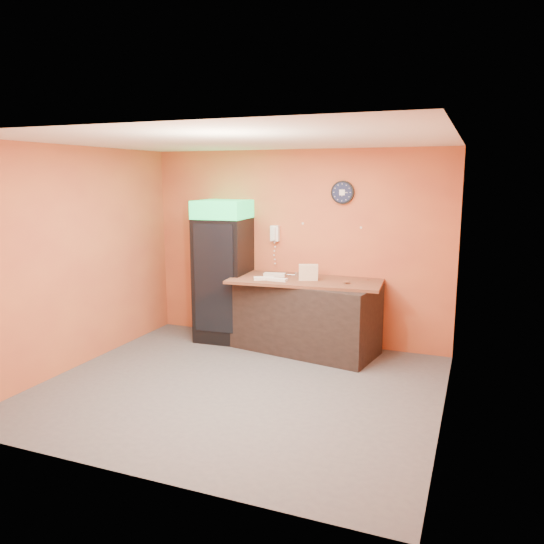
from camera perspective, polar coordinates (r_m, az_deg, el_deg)
The scene contains 15 objects.
floor at distance 6.32m, azimuth -3.53°, elevation -12.29°, with size 4.50×4.50×0.00m, color #47474C.
back_wall at distance 7.76m, azimuth 2.62°, elevation 2.69°, with size 4.50×0.02×2.80m, color #CD6C3A.
left_wall at distance 7.17m, azimuth -20.19°, elevation 1.44°, with size 0.02×4.00×2.80m, color #CD6C3A.
right_wall at distance 5.38m, azimuth 18.56°, elevation -1.21°, with size 0.02×4.00×2.80m, color #CD6C3A.
ceiling at distance 5.85m, azimuth -3.84°, elevation 13.96°, with size 4.50×4.00×0.02m, color white.
beverage_cooler at distance 7.85m, azimuth -5.37°, elevation -0.10°, with size 0.77×0.78×2.08m.
prep_counter at distance 7.44m, azimuth 3.60°, elevation -4.79°, with size 1.96×0.87×0.98m, color black.
wall_clock at distance 7.47m, azimuth 7.59°, elevation 8.49°, with size 0.32×0.06×0.32m.
wall_phone at distance 7.79m, azimuth 0.29°, elevation 4.17°, with size 0.12×0.11×0.23m.
butcher_paper at distance 7.32m, azimuth 3.64°, elevation -0.93°, with size 2.08×0.92×0.04m, color brown.
sub_roll_stack at distance 7.23m, azimuth 3.93°, elevation -0.04°, with size 0.27×0.17×0.22m.
wrapped_sandwich_left at distance 7.26m, azimuth -0.89°, elevation -0.69°, with size 0.27×0.11×0.04m, color silver.
wrapped_sandwich_mid at distance 7.19m, azimuth 0.60°, elevation -0.81°, with size 0.26×0.10×0.04m, color silver.
wrapped_sandwich_right at distance 7.52m, azimuth 0.27°, elevation -0.29°, with size 0.30×0.12×0.04m, color silver.
kitchen_tool at distance 7.55m, azimuth 2.69°, elevation -0.20°, with size 0.06×0.06×0.06m, color silver.
Camera 1 is at (2.49, -5.28, 2.42)m, focal length 35.00 mm.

